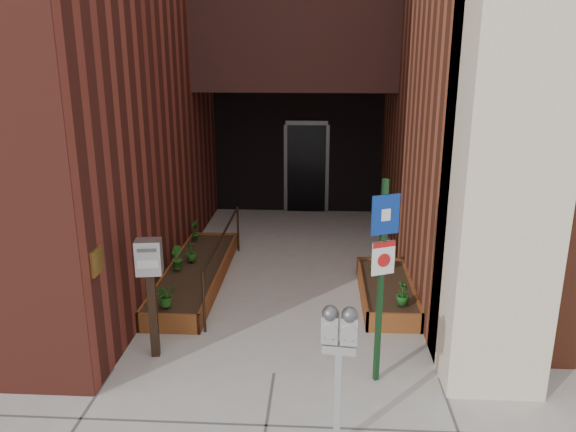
# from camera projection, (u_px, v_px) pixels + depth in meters

# --- Properties ---
(ground) EXTENTS (80.00, 80.00, 0.00)m
(ground) POSITION_uv_depth(u_px,v_px,m) (274.00, 373.00, 6.86)
(ground) COLOR #9E9991
(ground) RESTS_ON ground
(planter_left) EXTENTS (0.90, 3.60, 0.30)m
(planter_left) POSITION_uv_depth(u_px,v_px,m) (196.00, 275.00, 9.49)
(planter_left) COLOR brown
(planter_left) RESTS_ON ground
(planter_right) EXTENTS (0.80, 2.20, 0.30)m
(planter_right) POSITION_uv_depth(u_px,v_px,m) (386.00, 292.00, 8.84)
(planter_right) COLOR brown
(planter_right) RESTS_ON ground
(handrail) EXTENTS (0.04, 3.34, 0.90)m
(handrail) POSITION_uv_depth(u_px,v_px,m) (223.00, 243.00, 9.24)
(handrail) COLOR black
(handrail) RESTS_ON ground
(parking_meter) EXTENTS (0.35, 0.18, 1.53)m
(parking_meter) POSITION_uv_depth(u_px,v_px,m) (339.00, 340.00, 5.26)
(parking_meter) COLOR #B4B4B7
(parking_meter) RESTS_ON ground
(sign_post) EXTENTS (0.32, 0.16, 2.47)m
(sign_post) POSITION_uv_depth(u_px,v_px,m) (382.00, 262.00, 6.29)
(sign_post) COLOR #133519
(sign_post) RESTS_ON ground
(payment_dropbox) EXTENTS (0.34, 0.28, 1.58)m
(payment_dropbox) POSITION_uv_depth(u_px,v_px,m) (150.00, 274.00, 6.95)
(payment_dropbox) COLOR black
(payment_dropbox) RESTS_ON ground
(shrub_left_a) EXTENTS (0.43, 0.43, 0.34)m
(shrub_left_a) POSITION_uv_depth(u_px,v_px,m) (166.00, 295.00, 7.94)
(shrub_left_a) COLOR #24601B
(shrub_left_a) RESTS_ON planter_left
(shrub_left_b) EXTENTS (0.30, 0.30, 0.39)m
(shrub_left_b) POSITION_uv_depth(u_px,v_px,m) (176.00, 258.00, 9.28)
(shrub_left_b) COLOR #25611B
(shrub_left_b) RESTS_ON planter_left
(shrub_left_c) EXTENTS (0.25, 0.25, 0.33)m
(shrub_left_c) POSITION_uv_depth(u_px,v_px,m) (191.00, 252.00, 9.64)
(shrub_left_c) COLOR #215618
(shrub_left_c) RESTS_ON planter_left
(shrub_left_d) EXTENTS (0.28, 0.28, 0.40)m
(shrub_left_d) POSITION_uv_depth(u_px,v_px,m) (195.00, 230.00, 10.71)
(shrub_left_d) COLOR #1A5C1A
(shrub_left_d) RESTS_ON planter_left
(shrub_right_a) EXTENTS (0.23, 0.23, 0.34)m
(shrub_right_a) POSITION_uv_depth(u_px,v_px,m) (403.00, 293.00, 7.98)
(shrub_right_a) COLOR #164F16
(shrub_right_a) RESTS_ON planter_right
(shrub_right_b) EXTENTS (0.19, 0.19, 0.31)m
(shrub_right_b) POSITION_uv_depth(u_px,v_px,m) (374.00, 263.00, 9.17)
(shrub_right_b) COLOR #275A19
(shrub_right_b) RESTS_ON planter_right
(shrub_right_c) EXTENTS (0.35, 0.35, 0.36)m
(shrub_right_c) POSITION_uv_depth(u_px,v_px,m) (383.00, 259.00, 9.27)
(shrub_right_c) COLOR #2B601B
(shrub_right_c) RESTS_ON planter_right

